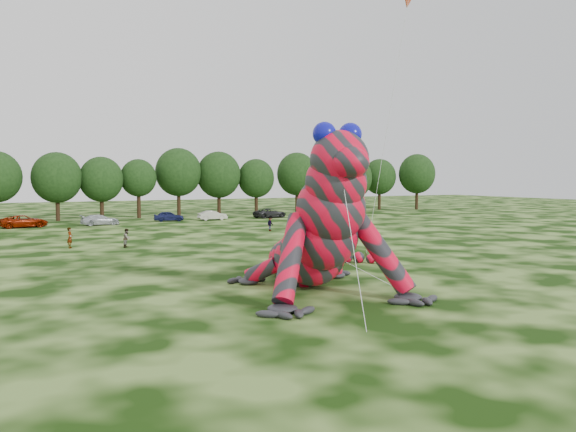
# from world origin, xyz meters

# --- Properties ---
(ground) EXTENTS (240.00, 240.00, 0.00)m
(ground) POSITION_xyz_m (0.00, 0.00, 0.00)
(ground) COLOR #16330A
(ground) RESTS_ON ground
(inflatable_gecko) EXTENTS (16.06, 18.58, 8.71)m
(inflatable_gecko) POSITION_xyz_m (-1.07, 0.99, 4.36)
(inflatable_gecko) COLOR red
(inflatable_gecko) RESTS_ON ground
(flying_kite) EXTENTS (2.58, 3.01, 19.76)m
(flying_kite) POSITION_xyz_m (10.49, 7.16, 17.52)
(flying_kite) COLOR red
(flying_kite) RESTS_ON ground
(tree_7) EXTENTS (6.68, 6.01, 9.48)m
(tree_7) POSITION_xyz_m (-10.08, 56.80, 4.74)
(tree_7) COLOR black
(tree_7) RESTS_ON ground
(tree_8) EXTENTS (6.14, 5.53, 8.94)m
(tree_8) POSITION_xyz_m (-4.22, 56.99, 4.47)
(tree_8) COLOR black
(tree_8) RESTS_ON ground
(tree_9) EXTENTS (5.27, 4.74, 8.68)m
(tree_9) POSITION_xyz_m (1.06, 57.35, 4.34)
(tree_9) COLOR black
(tree_9) RESTS_ON ground
(tree_10) EXTENTS (7.09, 6.38, 10.50)m
(tree_10) POSITION_xyz_m (7.40, 58.58, 5.25)
(tree_10) COLOR black
(tree_10) RESTS_ON ground
(tree_11) EXTENTS (7.01, 6.31, 10.07)m
(tree_11) POSITION_xyz_m (13.79, 58.20, 5.03)
(tree_11) COLOR black
(tree_11) RESTS_ON ground
(tree_12) EXTENTS (5.99, 5.39, 8.97)m
(tree_12) POSITION_xyz_m (20.01, 57.74, 4.49)
(tree_12) COLOR black
(tree_12) RESTS_ON ground
(tree_13) EXTENTS (6.83, 6.15, 10.13)m
(tree_13) POSITION_xyz_m (27.13, 57.13, 5.06)
(tree_13) COLOR black
(tree_13) RESTS_ON ground
(tree_14) EXTENTS (6.82, 6.14, 9.40)m
(tree_14) POSITION_xyz_m (33.46, 58.72, 4.70)
(tree_14) COLOR black
(tree_14) RESTS_ON ground
(tree_15) EXTENTS (7.17, 6.45, 9.63)m
(tree_15) POSITION_xyz_m (38.47, 57.77, 4.82)
(tree_15) COLOR black
(tree_15) RESTS_ON ground
(tree_16) EXTENTS (6.26, 5.63, 9.37)m
(tree_16) POSITION_xyz_m (45.45, 59.37, 4.69)
(tree_16) COLOR black
(tree_16) RESTS_ON ground
(tree_17) EXTENTS (6.98, 6.28, 10.30)m
(tree_17) POSITION_xyz_m (51.95, 56.66, 5.15)
(tree_17) COLOR black
(tree_17) RESTS_ON ground
(car_2) EXTENTS (5.77, 3.48, 1.50)m
(car_2) POSITION_xyz_m (-14.48, 47.40, 0.75)
(car_2) COLOR #831702
(car_2) RESTS_ON ground
(car_3) EXTENTS (4.82, 2.36, 1.35)m
(car_3) POSITION_xyz_m (-5.86, 46.80, 0.68)
(car_3) COLOR #B1B7BC
(car_3) RESTS_ON ground
(car_4) EXTENTS (4.24, 2.21, 1.38)m
(car_4) POSITION_xyz_m (3.47, 49.29, 0.69)
(car_4) COLOR #181D4F
(car_4) RESTS_ON ground
(car_5) EXTENTS (4.08, 1.53, 1.33)m
(car_5) POSITION_xyz_m (9.51, 48.65, 0.67)
(car_5) COLOR beige
(car_5) RESTS_ON ground
(car_6) EXTENTS (5.32, 3.11, 1.39)m
(car_6) POSITION_xyz_m (18.54, 49.05, 0.69)
(car_6) COLOR #232325
(car_6) RESTS_ON ground
(car_7) EXTENTS (4.71, 2.37, 1.31)m
(car_7) POSITION_xyz_m (27.91, 48.92, 0.66)
(car_7) COLOR silver
(car_7) RESTS_ON ground
(spectator_0) EXTENTS (0.61, 0.75, 1.78)m
(spectator_0) POSITION_xyz_m (-11.30, 24.21, 0.89)
(spectator_0) COLOR gray
(spectator_0) RESTS_ON ground
(spectator_2) EXTENTS (1.26, 1.16, 1.70)m
(spectator_2) POSITION_xyz_m (10.27, 30.56, 0.85)
(spectator_2) COLOR gray
(spectator_2) RESTS_ON ground
(spectator_1) EXTENTS (0.94, 0.99, 1.62)m
(spectator_1) POSITION_xyz_m (-6.85, 22.60, 0.81)
(spectator_1) COLOR gray
(spectator_1) RESTS_ON ground
(spectator_5) EXTENTS (1.37, 1.50, 1.66)m
(spectator_5) POSITION_xyz_m (6.80, 15.34, 0.83)
(spectator_5) COLOR gray
(spectator_5) RESTS_ON ground
(spectator_3) EXTENTS (0.87, 1.04, 1.67)m
(spectator_3) POSITION_xyz_m (14.67, 33.54, 0.83)
(spectator_3) COLOR gray
(spectator_3) RESTS_ON ground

